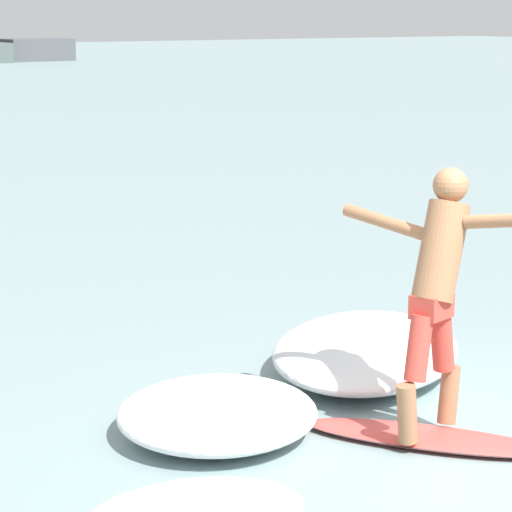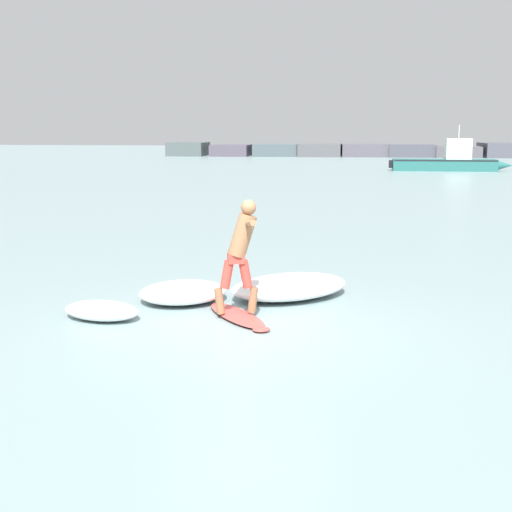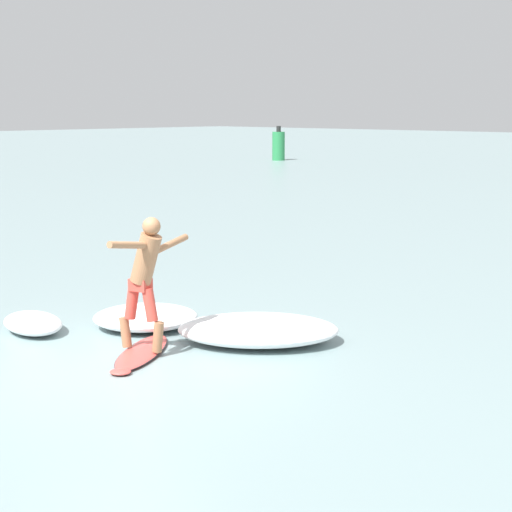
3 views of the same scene
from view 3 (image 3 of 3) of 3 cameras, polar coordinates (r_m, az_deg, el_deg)
The scene contains 7 objects.
ground_plane at distance 10.96m, azimuth -9.77°, elevation -7.55°, with size 200.00×200.00×0.00m, color gray.
surfboard at distance 11.55m, azimuth -7.65°, elevation -6.40°, with size 1.37×1.78×0.21m.
surfer at distance 11.28m, azimuth -7.40°, elevation -1.06°, with size 0.78×1.64×1.80m.
channel_marker_buoy at distance 53.62m, azimuth 1.51°, elevation 7.36°, with size 0.78×0.78×2.12m.
wave_foam_at_tail at distance 12.94m, azimuth -7.37°, elevation -4.06°, with size 2.07×2.09×0.31m.
wave_foam_at_nose at distance 12.02m, azimuth 0.14°, elevation -4.94°, with size 2.67×2.60×0.37m.
wave_foam_beside at distance 13.01m, azimuth -14.65°, elevation -4.35°, with size 1.42×1.08×0.27m.
Camera 3 is at (8.39, -6.26, 3.26)m, focal length 60.00 mm.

